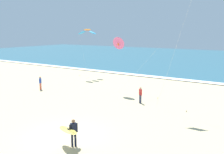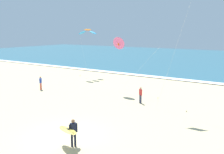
% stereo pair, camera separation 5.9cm
% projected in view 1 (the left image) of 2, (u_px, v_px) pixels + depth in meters
% --- Properties ---
extents(ground_plane, '(160.00, 160.00, 0.00)m').
position_uv_depth(ground_plane, '(65.00, 136.00, 16.35)').
color(ground_plane, '#CCB789').
extents(ocean_water, '(160.00, 60.00, 0.08)m').
position_uv_depth(ocean_water, '(218.00, 60.00, 59.63)').
color(ocean_water, '#2D6075').
rests_on(ocean_water, ground).
extents(shoreline_foam, '(160.00, 1.49, 0.01)m').
position_uv_depth(shoreline_foam, '(178.00, 79.00, 35.15)').
color(shoreline_foam, white).
rests_on(shoreline_foam, ocean_water).
extents(surfer_lead, '(2.01, 1.25, 1.71)m').
position_uv_depth(surfer_lead, '(71.00, 131.00, 14.57)').
color(surfer_lead, black).
rests_on(surfer_lead, ground).
extents(kite_arc_amber_near, '(2.67, 2.88, 7.07)m').
position_uv_depth(kite_arc_amber_near, '(87.00, 32.00, 35.93)').
color(kite_arc_amber_near, '#2D99DB').
rests_on(kite_arc_amber_near, ground).
extents(kite_delta_rose_low, '(5.33, 0.59, 6.19)m').
position_uv_depth(kite_delta_rose_low, '(119.00, 43.00, 26.73)').
color(kite_delta_rose_low, pink).
rests_on(kite_delta_rose_low, ground).
extents(bystander_blue_top, '(0.31, 0.45, 1.59)m').
position_uv_depth(bystander_blue_top, '(40.00, 83.00, 28.99)').
color(bystander_blue_top, '#D8593F').
rests_on(bystander_blue_top, ground).
extents(bystander_red_top, '(0.42, 0.34, 1.59)m').
position_uv_depth(bystander_red_top, '(140.00, 95.00, 23.63)').
color(bystander_red_top, '#2D334C').
rests_on(bystander_red_top, ground).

